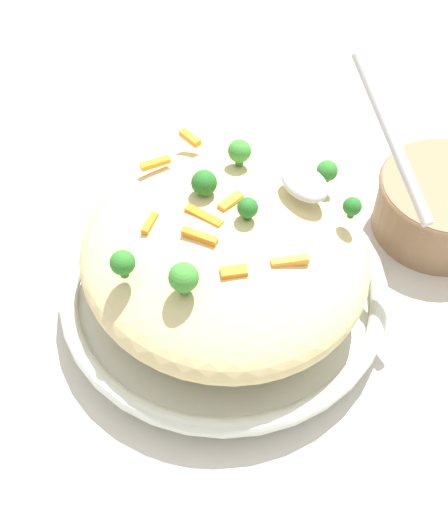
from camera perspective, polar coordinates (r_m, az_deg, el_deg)
ground_plane at (r=0.78m, az=0.00°, el=-3.79°), size 2.40×2.40×0.00m
serving_bowl at (r=0.76m, az=0.00°, el=-2.77°), size 0.35×0.35×0.04m
pasta_mound at (r=0.71m, az=0.00°, el=0.24°), size 0.30×0.29×0.10m
carrot_piece_0 at (r=0.74m, az=-5.62°, el=7.53°), size 0.01×0.03×0.01m
carrot_piece_1 at (r=0.69m, az=0.54°, el=4.44°), size 0.01×0.03×0.01m
carrot_piece_2 at (r=0.68m, az=-1.64°, el=3.24°), size 0.04×0.02×0.01m
carrot_piece_3 at (r=0.66m, az=-2.00°, el=1.58°), size 0.03×0.02×0.01m
carrot_piece_4 at (r=0.65m, az=5.37°, el=-0.42°), size 0.02×0.04×0.01m
carrot_piece_5 at (r=0.64m, az=0.81°, el=-1.33°), size 0.02×0.03×0.01m
carrot_piece_6 at (r=0.76m, az=-2.79°, el=9.58°), size 0.03×0.01×0.01m
carrot_piece_7 at (r=0.68m, az=-6.04°, el=2.64°), size 0.02×0.03×0.01m
broccoli_floret_0 at (r=0.61m, az=-3.30°, el=-1.79°), size 0.03×0.03×0.03m
broccoli_floret_1 at (r=0.63m, az=-8.29°, el=-0.51°), size 0.02×0.02×0.03m
broccoli_floret_2 at (r=0.66m, az=1.93°, el=3.91°), size 0.02×0.02×0.03m
broccoli_floret_3 at (r=0.69m, az=-1.63°, el=5.95°), size 0.03×0.03×0.03m
broccoli_floret_4 at (r=0.73m, az=1.27°, el=8.50°), size 0.02×0.02×0.03m
broccoli_floret_5 at (r=0.72m, az=8.38°, el=6.85°), size 0.02×0.02×0.02m
broccoli_floret_6 at (r=0.69m, az=10.38°, el=3.97°), size 0.02×0.02×0.02m
serving_spoon at (r=0.70m, az=9.37°, el=7.35°), size 0.18×0.13×0.09m
companion_bowl at (r=0.85m, az=17.35°, el=4.12°), size 0.16×0.16×0.08m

